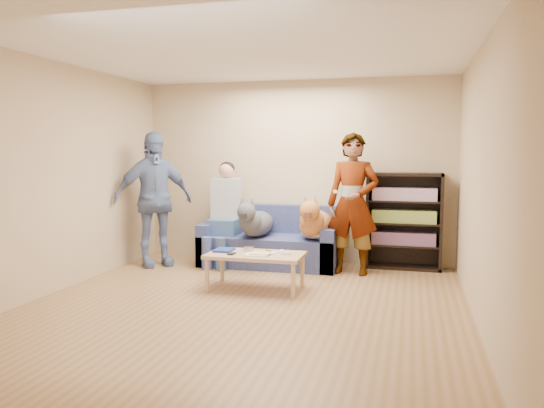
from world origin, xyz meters
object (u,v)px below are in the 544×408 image
(person_seated, at_px, (224,210))
(dog_gray, at_px, (255,222))
(notebook_blue, at_px, (224,250))
(camera_silver, at_px, (249,249))
(coffee_table, at_px, (256,257))
(person_standing_right, at_px, (353,204))
(sofa, at_px, (271,245))
(bookshelf, at_px, (404,219))
(dog_tan, at_px, (315,222))
(person_standing_left, at_px, (153,199))

(person_seated, bearing_deg, dog_gray, -14.80)
(notebook_blue, relative_size, person_seated, 0.18)
(camera_silver, distance_m, coffee_table, 0.18)
(dog_gray, bearing_deg, coffee_table, -73.24)
(dog_gray, bearing_deg, person_standing_right, -0.46)
(person_standing_right, relative_size, sofa, 0.96)
(notebook_blue, height_order, person_seated, person_seated)
(coffee_table, height_order, bookshelf, bookshelf)
(dog_tan, relative_size, bookshelf, 0.90)
(person_standing_left, relative_size, dog_tan, 1.59)
(camera_silver, distance_m, sofa, 1.24)
(camera_silver, height_order, sofa, sofa)
(person_standing_right, bearing_deg, dog_gray, -174.38)
(sofa, bearing_deg, camera_silver, -87.52)
(person_standing_right, distance_m, bookshelf, 0.84)
(camera_silver, bearing_deg, sofa, 92.48)
(person_standing_right, bearing_deg, person_seated, -178.37)
(person_standing_right, bearing_deg, dog_tan, 175.80)
(bookshelf, bearing_deg, person_standing_right, -141.86)
(bookshelf, bearing_deg, coffee_table, -135.81)
(camera_silver, xyz_separation_m, person_seated, (-0.70, 1.10, 0.33))
(camera_silver, distance_m, dog_gray, 1.01)
(sofa, relative_size, dog_tan, 1.62)
(person_standing_left, xyz_separation_m, dog_gray, (1.41, 0.21, -0.30))
(person_standing_right, height_order, camera_silver, person_standing_right)
(person_standing_right, distance_m, notebook_blue, 1.79)
(bookshelf, bearing_deg, person_standing_left, -168.16)
(notebook_blue, relative_size, sofa, 0.14)
(notebook_blue, distance_m, sofa, 1.33)
(sofa, height_order, person_seated, person_seated)
(notebook_blue, distance_m, camera_silver, 0.29)
(person_standing_right, relative_size, bookshelf, 1.41)
(person_standing_left, bearing_deg, person_standing_right, -39.75)
(dog_tan, bearing_deg, camera_silver, -119.53)
(sofa, distance_m, coffee_table, 1.36)
(person_standing_right, bearing_deg, notebook_blue, -137.34)
(dog_gray, distance_m, bookshelf, 2.02)
(person_seated, bearing_deg, bookshelf, 8.37)
(coffee_table, bearing_deg, person_seated, 123.93)
(sofa, xyz_separation_m, dog_gray, (-0.16, -0.26, 0.35))
(person_standing_right, relative_size, person_standing_left, 0.98)
(sofa, relative_size, dog_gray, 1.53)
(dog_gray, xyz_separation_m, bookshelf, (1.96, 0.49, 0.05))
(camera_silver, bearing_deg, coffee_table, -45.00)
(bookshelf, bearing_deg, notebook_blue, -142.92)
(person_standing_right, bearing_deg, sofa, 173.11)
(person_seated, height_order, dog_tan, person_seated)
(notebook_blue, height_order, sofa, sofa)
(person_standing_right, xyz_separation_m, sofa, (-1.16, 0.27, -0.63))
(dog_gray, relative_size, coffee_table, 1.13)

